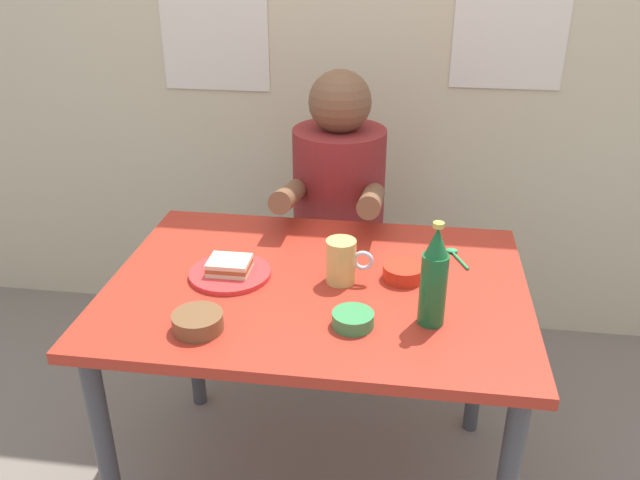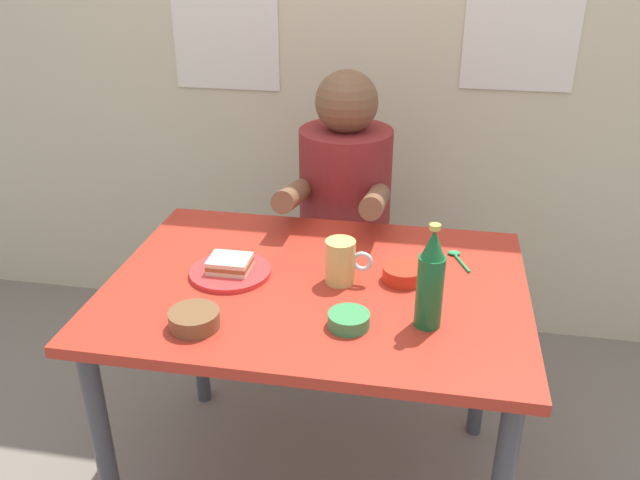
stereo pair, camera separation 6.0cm
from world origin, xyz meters
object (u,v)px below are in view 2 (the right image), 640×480
at_px(stool, 343,290).
at_px(condiment_bowl_brown, 194,318).
at_px(person_seated, 345,188).
at_px(sandwich, 230,263).
at_px(beer_mug, 341,261).
at_px(plate_orange, 231,271).
at_px(dining_table, 317,312).
at_px(beer_bottle, 430,281).

xyz_separation_m(stool, condiment_bowl_brown, (-0.23, -0.89, 0.41)).
relative_size(person_seated, sandwich, 6.54).
bearing_deg(stool, sandwich, -109.48).
xyz_separation_m(stool, beer_mug, (0.08, -0.62, 0.45)).
relative_size(stool, plate_orange, 2.05).
relative_size(plate_orange, sandwich, 2.00).
bearing_deg(beer_mug, stool, 97.34).
bearing_deg(stool, dining_table, -88.52).
bearing_deg(person_seated, condiment_bowl_brown, -104.52).
xyz_separation_m(sandwich, condiment_bowl_brown, (-0.01, -0.26, -0.01)).
bearing_deg(plate_orange, beer_bottle, -16.19).
relative_size(dining_table, sandwich, 10.00).
relative_size(beer_mug, condiment_bowl_brown, 1.05).
height_order(stool, sandwich, sandwich).
xyz_separation_m(dining_table, sandwich, (-0.24, 0.00, 0.13)).
bearing_deg(beer_bottle, condiment_bowl_brown, -168.60).
bearing_deg(beer_bottle, beer_mug, 144.47).
distance_m(stool, condiment_bowl_brown, 1.01).
bearing_deg(sandwich, condiment_bowl_brown, -91.31).
height_order(sandwich, beer_bottle, beer_bottle).
bearing_deg(beer_mug, person_seated, 97.48).
xyz_separation_m(dining_table, beer_bottle, (0.29, -0.15, 0.21)).
xyz_separation_m(plate_orange, beer_mug, (0.30, 0.01, 0.05)).
bearing_deg(plate_orange, dining_table, -0.77).
distance_m(sandwich, beer_bottle, 0.56).
height_order(stool, condiment_bowl_brown, condiment_bowl_brown).
height_order(beer_bottle, condiment_bowl_brown, beer_bottle).
bearing_deg(dining_table, condiment_bowl_brown, -133.17).
bearing_deg(plate_orange, stool, 70.52).
relative_size(stool, sandwich, 4.09).
distance_m(person_seated, condiment_bowl_brown, 0.91).
xyz_separation_m(dining_table, beer_mug, (0.06, 0.01, 0.15)).
height_order(stool, person_seated, person_seated).
distance_m(stool, person_seated, 0.42).
distance_m(person_seated, beer_mug, 0.61).
bearing_deg(stool, beer_mug, -82.66).
xyz_separation_m(stool, sandwich, (-0.22, -0.63, 0.42)).
bearing_deg(person_seated, dining_table, -88.49).
relative_size(dining_table, stool, 2.44).
relative_size(stool, person_seated, 0.63).
bearing_deg(beer_bottle, dining_table, 152.80).
bearing_deg(dining_table, stool, 91.48).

